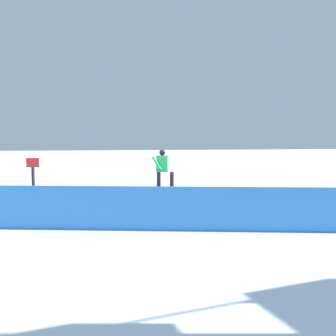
# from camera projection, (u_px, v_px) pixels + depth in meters

# --- Properties ---
(ground_plane) EXTENTS (120.00, 120.00, 0.00)m
(ground_plane) POSITION_uv_depth(u_px,v_px,m) (162.00, 208.00, 13.61)
(ground_plane) COLOR white
(grind_box) EXTENTS (7.01, 1.95, 0.75)m
(grind_box) POSITION_uv_depth(u_px,v_px,m) (162.00, 199.00, 13.58)
(grind_box) COLOR white
(grind_box) RESTS_ON ground_plane
(snowboarder) EXTENTS (1.48, 0.71, 1.38)m
(snowboarder) POSITION_uv_depth(u_px,v_px,m) (163.00, 167.00, 13.49)
(snowboarder) COLOR #B82A92
(snowboarder) RESTS_ON grind_box
(safety_fence) EXTENTS (12.92, 2.64, 1.23)m
(safety_fence) POSITION_uv_depth(u_px,v_px,m) (179.00, 209.00, 10.24)
(safety_fence) COLOR #3582DB
(safety_fence) RESTS_ON ground_plane
(trail_marker) EXTENTS (0.40, 0.10, 1.90)m
(trail_marker) POSITION_uv_depth(u_px,v_px,m) (33.00, 185.00, 12.13)
(trail_marker) COLOR #262628
(trail_marker) RESTS_ON ground_plane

